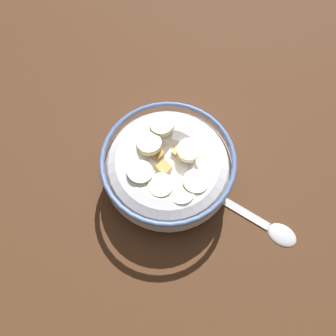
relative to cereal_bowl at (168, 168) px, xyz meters
The scene contains 3 objects.
ground_plane 4.14cm from the cereal_bowl, 60.42° to the right, with size 136.77×136.77×2.00cm, color #472B19.
cereal_bowl is the anchor object (origin of this frame).
spoon 13.78cm from the cereal_bowl, 104.42° to the left, with size 4.16×14.02×0.80cm.
Camera 1 is at (12.16, 11.16, 40.37)cm, focal length 35.75 mm.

